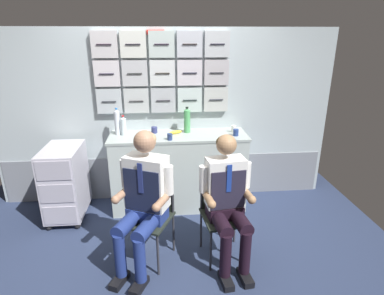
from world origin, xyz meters
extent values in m
cube|color=#293451|center=(0.00, 0.00, -0.02)|extent=(4.80, 4.80, 0.04)
cube|color=#ACBABF|center=(0.00, 1.38, 1.07)|extent=(4.20, 0.06, 2.15)
cube|color=gray|center=(0.00, 1.34, 0.28)|extent=(4.12, 0.01, 0.57)
cube|color=#B0B9BF|center=(-0.65, 1.32, 1.31)|extent=(0.29, 0.06, 0.29)
cylinder|color=#262A30|center=(-0.65, 1.28, 1.31)|extent=(0.17, 0.01, 0.01)
cube|color=#B2B8B9|center=(-0.33, 1.32, 1.31)|extent=(0.29, 0.06, 0.29)
cylinder|color=#28272A|center=(-0.33, 1.28, 1.31)|extent=(0.17, 0.01, 0.01)
cube|color=#A7ACB2|center=(-0.01, 1.32, 1.31)|extent=(0.29, 0.06, 0.29)
cylinder|color=black|center=(-0.01, 1.28, 1.31)|extent=(0.17, 0.01, 0.01)
cube|color=silver|center=(0.31, 1.32, 1.31)|extent=(0.29, 0.06, 0.29)
cylinder|color=black|center=(0.31, 1.28, 1.31)|extent=(0.17, 0.01, 0.01)
cube|color=#BABEBA|center=(0.63, 1.32, 1.31)|extent=(0.29, 0.06, 0.29)
cylinder|color=#20242D|center=(0.63, 1.28, 1.31)|extent=(0.17, 0.01, 0.01)
cube|color=silver|center=(-0.65, 1.32, 1.64)|extent=(0.29, 0.06, 0.29)
cylinder|color=#23202F|center=(-0.65, 1.28, 1.64)|extent=(0.17, 0.01, 0.01)
cube|color=#B1B3B7|center=(-0.33, 1.32, 1.64)|extent=(0.29, 0.06, 0.29)
cylinder|color=#282A2A|center=(-0.33, 1.28, 1.64)|extent=(0.17, 0.01, 0.01)
cube|color=silver|center=(-0.01, 1.32, 1.64)|extent=(0.29, 0.06, 0.29)
cylinder|color=#2A2722|center=(-0.01, 1.28, 1.64)|extent=(0.17, 0.01, 0.01)
cube|color=silver|center=(0.31, 1.32, 1.64)|extent=(0.29, 0.06, 0.29)
cylinder|color=#1E1F2D|center=(0.31, 1.28, 1.64)|extent=(0.17, 0.01, 0.01)
cube|color=#AFABB0|center=(0.63, 1.32, 1.64)|extent=(0.29, 0.06, 0.29)
cylinder|color=#27262C|center=(0.63, 1.28, 1.64)|extent=(0.17, 0.01, 0.01)
cube|color=#BDBABC|center=(-0.65, 1.32, 1.96)|extent=(0.29, 0.06, 0.29)
cylinder|color=#271D29|center=(-0.65, 1.28, 1.96)|extent=(0.17, 0.01, 0.01)
cube|color=silver|center=(-0.33, 1.32, 1.96)|extent=(0.29, 0.06, 0.29)
cylinder|color=black|center=(-0.33, 1.28, 1.96)|extent=(0.17, 0.01, 0.01)
cube|color=#AFBFBA|center=(-0.01, 1.32, 1.96)|extent=(0.29, 0.06, 0.29)
cylinder|color=#251C29|center=(-0.01, 1.28, 1.96)|extent=(0.17, 0.01, 0.01)
cube|color=#B4B8C3|center=(0.31, 1.32, 1.96)|extent=(0.29, 0.06, 0.29)
cylinder|color=#2A2424|center=(0.31, 1.28, 1.96)|extent=(0.17, 0.01, 0.01)
cube|color=#B3B8BC|center=(0.63, 1.32, 1.96)|extent=(0.29, 0.06, 0.29)
cylinder|color=#22202C|center=(0.63, 1.28, 1.96)|extent=(0.17, 0.01, 0.01)
cube|color=red|center=(-0.07, 1.33, 2.09)|extent=(0.20, 0.02, 0.05)
cube|color=#B6C2BD|center=(0.16, 1.09, 0.46)|extent=(1.60, 0.52, 0.91)
cube|color=#A6B3AE|center=(0.16, 1.09, 0.93)|extent=(1.64, 0.53, 0.03)
sphere|color=black|center=(-1.32, 0.66, 0.04)|extent=(0.07, 0.07, 0.07)
sphere|color=black|center=(-1.01, 0.66, 0.04)|extent=(0.07, 0.07, 0.07)
sphere|color=black|center=(-1.32, 1.21, 0.04)|extent=(0.07, 0.07, 0.07)
sphere|color=black|center=(-1.01, 1.21, 0.04)|extent=(0.07, 0.07, 0.07)
cube|color=silver|center=(-1.17, 0.94, 0.47)|extent=(0.40, 0.64, 0.80)
cube|color=#AAA6B4|center=(-1.17, 0.61, 0.20)|extent=(0.35, 0.01, 0.21)
cube|color=#AAA6B4|center=(-1.17, 0.61, 0.47)|extent=(0.35, 0.01, 0.21)
cube|color=#AAA6B4|center=(-1.17, 0.61, 0.74)|extent=(0.35, 0.01, 0.21)
cylinder|color=#28282D|center=(-1.17, 0.64, 0.85)|extent=(0.32, 0.02, 0.02)
cylinder|color=#2D2D33|center=(-0.42, 0.00, 0.21)|extent=(0.02, 0.02, 0.42)
cylinder|color=#2D2D33|center=(-0.10, -0.15, 0.21)|extent=(0.02, 0.02, 0.42)
cylinder|color=#2D2D33|center=(-0.27, 0.33, 0.21)|extent=(0.02, 0.02, 0.42)
cylinder|color=#2D2D33|center=(0.05, 0.18, 0.21)|extent=(0.02, 0.02, 0.42)
cube|color=#232A22|center=(-0.19, 0.09, 0.43)|extent=(0.53, 0.53, 0.02)
cube|color=#232A22|center=(-0.11, 0.26, 0.64)|extent=(0.35, 0.18, 0.40)
cylinder|color=#2D2D33|center=(-0.27, 0.33, 0.64)|extent=(0.02, 0.02, 0.40)
cylinder|color=#2D2D33|center=(0.05, 0.18, 0.64)|extent=(0.02, 0.02, 0.40)
cube|color=black|center=(-0.44, -0.23, 0.03)|extent=(0.17, 0.24, 0.06)
cube|color=black|center=(-0.26, -0.31, 0.03)|extent=(0.17, 0.24, 0.06)
cylinder|color=navy|center=(-0.42, -0.19, 0.27)|extent=(0.10, 0.10, 0.41)
cylinder|color=navy|center=(-0.25, -0.27, 0.27)|extent=(0.10, 0.10, 0.41)
cylinder|color=navy|center=(-0.35, -0.03, 0.49)|extent=(0.28, 0.41, 0.13)
cylinder|color=navy|center=(-0.17, -0.11, 0.49)|extent=(0.28, 0.41, 0.13)
cube|color=navy|center=(-0.19, 0.09, 0.50)|extent=(0.40, 0.33, 0.12)
cube|color=white|center=(-0.18, 0.11, 0.81)|extent=(0.42, 0.34, 0.50)
cube|color=#1A203B|center=(-0.22, 0.01, 0.77)|extent=(0.32, 0.15, 0.40)
cube|color=navy|center=(-0.23, 0.00, 0.90)|extent=(0.04, 0.03, 0.28)
cylinder|color=white|center=(-0.37, 0.20, 0.87)|extent=(0.08, 0.08, 0.27)
cylinder|color=#A6795C|center=(-0.40, 0.09, 0.71)|extent=(0.16, 0.25, 0.07)
sphere|color=#A6795C|center=(-0.45, -0.01, 0.71)|extent=(0.08, 0.08, 0.08)
cylinder|color=white|center=(0.02, 0.02, 0.87)|extent=(0.08, 0.08, 0.27)
cylinder|color=#A6795C|center=(-0.05, -0.08, 0.71)|extent=(0.16, 0.25, 0.07)
sphere|color=#A6795C|center=(-0.09, -0.18, 0.71)|extent=(0.08, 0.08, 0.08)
sphere|color=#A6795C|center=(-0.18, 0.11, 1.20)|extent=(0.20, 0.20, 0.20)
ellipsoid|color=tan|center=(-0.17, 0.12, 1.22)|extent=(0.25, 0.24, 0.14)
cylinder|color=#2D2D33|center=(0.38, -0.14, 0.21)|extent=(0.02, 0.02, 0.42)
cylinder|color=#2D2D33|center=(0.74, -0.09, 0.21)|extent=(0.02, 0.02, 0.42)
cylinder|color=#2D2D33|center=(0.33, 0.22, 0.21)|extent=(0.02, 0.02, 0.42)
cylinder|color=#2D2D33|center=(0.69, 0.26, 0.21)|extent=(0.02, 0.02, 0.42)
cube|color=#232A22|center=(0.53, 0.06, 0.43)|extent=(0.45, 0.45, 0.02)
cube|color=#232A22|center=(0.51, 0.25, 0.64)|extent=(0.37, 0.08, 0.40)
cylinder|color=#2D2D33|center=(0.33, 0.22, 0.64)|extent=(0.02, 0.02, 0.40)
cylinder|color=#2D2D33|center=(0.69, 0.26, 0.64)|extent=(0.02, 0.02, 0.40)
cube|color=black|center=(0.49, -0.31, 0.03)|extent=(0.12, 0.23, 0.06)
cube|color=black|center=(0.67, -0.29, 0.03)|extent=(0.12, 0.23, 0.06)
cylinder|color=black|center=(0.49, -0.27, 0.27)|extent=(0.10, 0.10, 0.41)
cylinder|color=black|center=(0.67, -0.25, 0.27)|extent=(0.10, 0.10, 0.41)
cylinder|color=black|center=(0.47, -0.11, 0.49)|extent=(0.18, 0.38, 0.13)
cylinder|color=black|center=(0.64, -0.09, 0.49)|extent=(0.18, 0.38, 0.13)
cube|color=black|center=(0.53, 0.06, 0.50)|extent=(0.35, 0.24, 0.12)
cube|color=white|center=(0.53, 0.08, 0.79)|extent=(0.37, 0.23, 0.46)
cube|color=#232033|center=(0.54, -0.02, 0.76)|extent=(0.32, 0.05, 0.37)
cube|color=navy|center=(0.55, -0.02, 0.88)|extent=(0.04, 0.01, 0.26)
cylinder|color=white|center=(0.33, 0.06, 0.84)|extent=(0.08, 0.08, 0.25)
cylinder|color=#A37A54|center=(0.36, -0.04, 0.70)|extent=(0.10, 0.24, 0.07)
sphere|color=#A37A54|center=(0.38, -0.15, 0.70)|extent=(0.08, 0.08, 0.08)
cylinder|color=white|center=(0.73, 0.11, 0.84)|extent=(0.08, 0.08, 0.25)
cylinder|color=#A37A54|center=(0.73, 0.00, 0.70)|extent=(0.10, 0.24, 0.07)
sphere|color=#A37A54|center=(0.74, -0.10, 0.70)|extent=(0.08, 0.08, 0.08)
sphere|color=#A37A54|center=(0.53, 0.08, 1.16)|extent=(0.18, 0.18, 0.18)
ellipsoid|color=#4F3E1F|center=(0.53, 0.10, 1.17)|extent=(0.20, 0.19, 0.13)
cylinder|color=silver|center=(-0.48, 1.13, 1.04)|extent=(0.06, 0.06, 0.20)
cone|color=silver|center=(-0.48, 1.13, 1.15)|extent=(0.06, 0.06, 0.02)
cylinder|color=red|center=(-0.48, 1.13, 1.17)|extent=(0.03, 0.03, 0.02)
cylinder|color=#4DA45D|center=(0.27, 1.18, 1.08)|extent=(0.08, 0.08, 0.27)
cone|color=#4DA45D|center=(0.27, 1.18, 1.22)|extent=(0.08, 0.08, 0.02)
cylinder|color=black|center=(0.27, 1.18, 1.25)|extent=(0.03, 0.03, 0.02)
cylinder|color=silver|center=(-0.56, 1.17, 1.08)|extent=(0.07, 0.07, 0.28)
cone|color=silver|center=(-0.56, 1.17, 1.23)|extent=(0.07, 0.07, 0.02)
cylinder|color=blue|center=(-0.56, 1.17, 1.25)|extent=(0.03, 0.03, 0.02)
cylinder|color=navy|center=(0.05, 0.90, 0.98)|extent=(0.06, 0.06, 0.07)
cylinder|color=#382114|center=(0.05, 0.90, 1.01)|extent=(0.05, 0.05, 0.01)
cylinder|color=white|center=(0.83, 1.13, 0.98)|extent=(0.06, 0.06, 0.08)
cylinder|color=#382114|center=(0.83, 1.13, 1.02)|extent=(0.05, 0.05, 0.01)
cylinder|color=navy|center=(-0.13, 1.19, 0.98)|extent=(0.07, 0.07, 0.07)
cylinder|color=#382114|center=(-0.13, 1.19, 1.01)|extent=(0.06, 0.06, 0.01)
cylinder|color=navy|center=(0.83, 0.99, 0.98)|extent=(0.06, 0.06, 0.08)
cylinder|color=#382114|center=(0.83, 0.99, 1.01)|extent=(0.05, 0.05, 0.01)
ellipsoid|color=yellow|center=(0.12, 1.13, 0.96)|extent=(0.17, 0.10, 0.04)
cylinder|color=#4C3819|center=(0.20, 1.16, 0.97)|extent=(0.01, 0.01, 0.02)
camera|label=1|loc=(0.00, -2.48, 2.06)|focal=29.48mm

